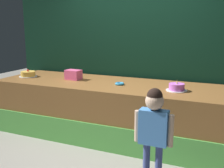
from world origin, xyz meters
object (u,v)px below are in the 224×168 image
(child_figure, at_px, (154,124))
(pink_box, at_px, (73,75))
(cake_center, at_px, (177,87))
(donut, at_px, (120,84))
(cake_left, at_px, (28,74))

(child_figure, bearing_deg, pink_box, 145.65)
(pink_box, distance_m, cake_center, 1.67)
(donut, relative_size, cake_left, 0.45)
(child_figure, bearing_deg, cake_left, 157.66)
(child_figure, bearing_deg, donut, 127.54)
(pink_box, relative_size, cake_center, 0.86)
(child_figure, distance_m, pink_box, 1.97)
(pink_box, xyz_separation_m, cake_left, (-0.83, -0.10, -0.03))
(donut, bearing_deg, child_figure, -52.46)
(child_figure, xyz_separation_m, pink_box, (-1.62, 1.10, 0.22))
(donut, distance_m, cake_center, 0.83)
(donut, xyz_separation_m, cake_left, (-1.66, -0.01, 0.03))
(donut, height_order, cake_center, cake_center)
(cake_left, height_order, cake_center, cake_center)
(pink_box, height_order, cake_center, pink_box)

